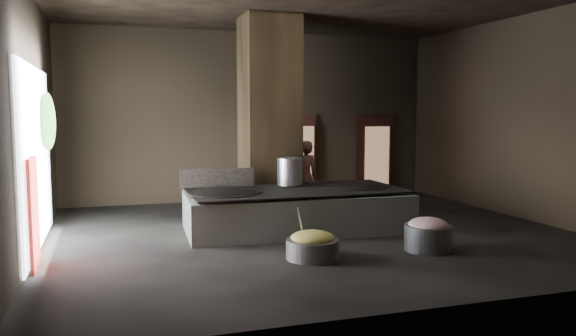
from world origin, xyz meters
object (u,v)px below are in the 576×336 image
object	(u,v)px
wok_left	(225,197)
veg_basin	(313,249)
hearth_platform	(296,211)
cook	(305,177)
wok_right	(356,190)
meat_basin	(428,238)
stock_pot	(290,171)

from	to	relation	value
wok_left	veg_basin	world-z (taller)	wok_left
hearth_platform	cook	size ratio (longest dim) A/B	2.57
wok_right	meat_basin	world-z (taller)	wok_right
meat_basin	veg_basin	bearing A→B (deg)	177.02
cook	veg_basin	bearing A→B (deg)	64.04
wok_right	meat_basin	size ratio (longest dim) A/B	1.59
meat_basin	hearth_platform	bearing A→B (deg)	125.01
hearth_platform	cook	distance (m)	2.08
hearth_platform	cook	xyz separation A→B (m)	(0.85, 1.83, 0.47)
cook	veg_basin	distance (m)	4.30
stock_pot	meat_basin	world-z (taller)	stock_pot
wok_right	cook	xyz separation A→B (m)	(-0.50, 1.78, 0.10)
hearth_platform	stock_pot	size ratio (longest dim) A/B	7.67
cook	meat_basin	bearing A→B (deg)	92.51
hearth_platform	wok_right	xyz separation A→B (m)	(1.35, 0.05, 0.37)
wok_right	meat_basin	bearing A→B (deg)	-83.55
stock_pot	meat_basin	xyz separation A→B (m)	(1.57, -2.86, -0.91)
wok_left	hearth_platform	bearing A→B (deg)	1.97
stock_pot	cook	distance (m)	1.54
meat_basin	cook	bearing A→B (deg)	100.46
cook	veg_basin	size ratio (longest dim) A/B	1.96
wok_left	cook	distance (m)	2.98
stock_pot	meat_basin	distance (m)	3.38
cook	meat_basin	world-z (taller)	cook
wok_right	cook	distance (m)	1.85
wok_left	cook	bearing A→B (deg)	39.30
veg_basin	stock_pot	bearing A→B (deg)	79.49
hearth_platform	cook	world-z (taller)	cook
wok_left	meat_basin	distance (m)	3.84
wok_left	meat_basin	xyz separation A→B (m)	(3.07, -2.26, -0.53)
wok_right	stock_pot	bearing A→B (deg)	158.96
hearth_platform	meat_basin	distance (m)	2.82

